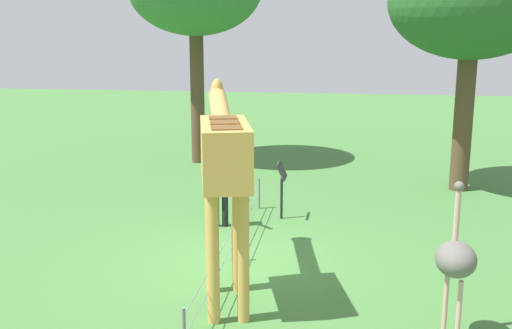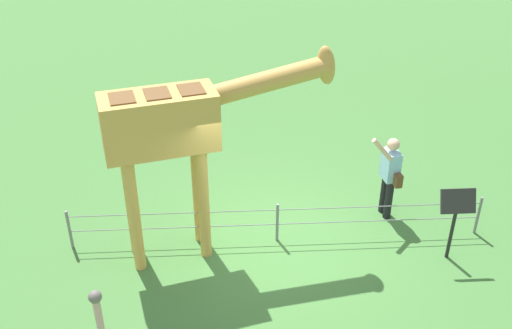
% 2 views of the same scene
% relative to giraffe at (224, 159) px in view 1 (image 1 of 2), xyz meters
% --- Properties ---
extents(ground_plane, '(60.00, 60.00, 0.00)m').
position_rel_giraffe_xyz_m(ground_plane, '(1.52, 0.08, -2.30)').
color(ground_plane, '#427538').
extents(giraffe, '(3.67, 1.37, 3.38)m').
position_rel_giraffe_xyz_m(giraffe, '(0.00, 0.00, 0.00)').
color(giraffe, gold).
rests_on(giraffe, ground_plane).
extents(visitor, '(0.62, 0.57, 1.73)m').
position_rel_giraffe_xyz_m(visitor, '(3.56, 0.80, -1.40)').
color(visitor, black).
rests_on(visitor, ground_plane).
extents(ostrich, '(0.70, 0.56, 2.25)m').
position_rel_giraffe_xyz_m(ostrich, '(-0.83, -3.40, -1.13)').
color(ostrich, '#CC9E93').
rests_on(ostrich, ground_plane).
extents(tree_east, '(4.22, 4.22, 6.42)m').
position_rel_giraffe_xyz_m(tree_east, '(7.58, -4.92, 2.59)').
color(tree_east, brown).
rests_on(tree_east, ground_plane).
extents(info_sign, '(0.56, 0.21, 1.32)m').
position_rel_giraffe_xyz_m(info_sign, '(4.31, -0.45, -1.35)').
color(info_sign, black).
rests_on(info_sign, ground_plane).
extents(wire_fence, '(7.05, 0.05, 0.75)m').
position_rel_giraffe_xyz_m(wire_fence, '(1.52, 0.16, -1.90)').
color(wire_fence, slate).
rests_on(wire_fence, ground_plane).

